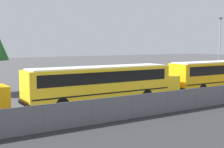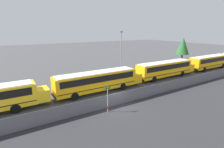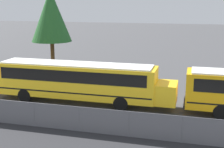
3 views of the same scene
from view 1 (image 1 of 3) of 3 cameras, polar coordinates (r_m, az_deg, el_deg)
school_bus_2 at (r=25.29m, az=-1.46°, el=-1.36°), size 14.05×2.45×3.10m
school_bus_3 at (r=35.05m, az=19.39°, el=0.23°), size 14.05×2.45×3.10m
light_pole at (r=47.14m, az=19.09°, el=4.96°), size 0.60×0.24×8.64m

